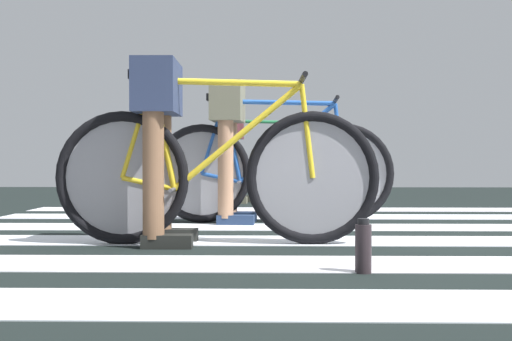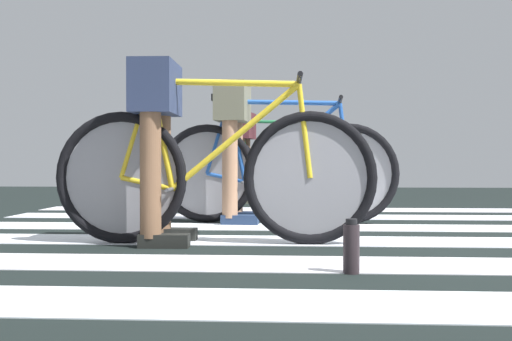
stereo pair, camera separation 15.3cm
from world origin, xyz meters
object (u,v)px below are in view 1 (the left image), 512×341
Objects in this scene: bicycle_3_of_3 at (260,167)px; water_bottle at (363,247)px; cyclist_3_of_3 at (231,144)px; cyclist_2_of_3 at (228,132)px; bicycle_2_of_3 at (271,170)px; bicycle_1_of_3 at (217,173)px; cyclist_1_of_3 at (159,126)px.

water_bottle is (0.47, -4.22, -0.28)m from bicycle_3_of_3.
bicycle_3_of_3 is 1.78× the size of cyclist_3_of_3.
cyclist_2_of_3 is at bearing -87.71° from bicycle_3_of_3.
cyclist_2_of_3 is (-0.31, 0.01, 0.27)m from bicycle_2_of_3.
cyclist_2_of_3 is 1.04× the size of cyclist_3_of_3.
water_bottle is at bearing -77.16° from bicycle_2_of_3.
bicycle_3_of_3 is (0.19, 2.21, -0.27)m from cyclist_2_of_3.
cyclist_2_of_3 is 2.19m from water_bottle.
bicycle_3_of_3 is at bearing 95.68° from bicycle_2_of_3.
bicycle_2_of_3 and bicycle_3_of_3 have the same top height.
cyclist_3_of_3 reaches higher than bicycle_3_of_3.
cyclist_2_of_3 is at bearing -79.79° from cyclist_3_of_3.
bicycle_2_of_3 reaches higher than water_bottle.
bicycle_1_of_3 is 1.00× the size of bicycle_3_of_3.
water_bottle is at bearing -72.29° from cyclist_3_of_3.
bicycle_1_of_3 is 1.77× the size of cyclist_1_of_3.
cyclist_1_of_3 is at bearing -114.98° from bicycle_2_of_3.
bicycle_2_of_3 is 2.05m from water_bottle.
water_bottle is (0.66, -0.84, -0.28)m from bicycle_1_of_3.
bicycle_1_of_3 reaches higher than water_bottle.
cyclist_3_of_3 is 4.44× the size of water_bottle.
bicycle_2_of_3 is 0.41m from cyclist_2_of_3.
cyclist_1_of_3 is at bearing 139.25° from water_bottle.
cyclist_1_of_3 is 0.56× the size of bicycle_2_of_3.
cyclist_1_of_3 is 0.97× the size of cyclist_2_of_3.
cyclist_2_of_3 is 2.24m from bicycle_3_of_3.
bicycle_1_of_3 is 1.79× the size of cyclist_3_of_3.
bicycle_2_of_3 is (0.30, 1.16, 0.00)m from bicycle_1_of_3.
cyclist_1_of_3 is 1.22m from cyclist_2_of_3.
bicycle_3_of_3 is 0.39m from cyclist_3_of_3.
bicycle_1_of_3 is 1.10m from water_bottle.
bicycle_3_of_3 is at bearing 87.67° from cyclist_2_of_3.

